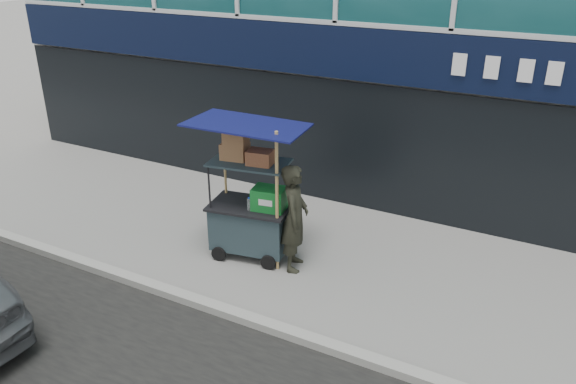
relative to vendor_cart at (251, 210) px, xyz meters
The scene contains 4 objects.
ground 1.63m from the vendor_cart, 79.29° to the right, with size 80.00×80.00×0.00m, color slate.
curb 1.77m from the vendor_cart, 80.62° to the right, with size 80.00×0.18×0.12m, color gray.
vendor_cart is the anchor object (origin of this frame).
vendor_man 0.78m from the vendor_cart, ahead, with size 0.63×0.41×1.72m, color black.
Camera 1 is at (3.99, -5.40, 4.72)m, focal length 35.00 mm.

